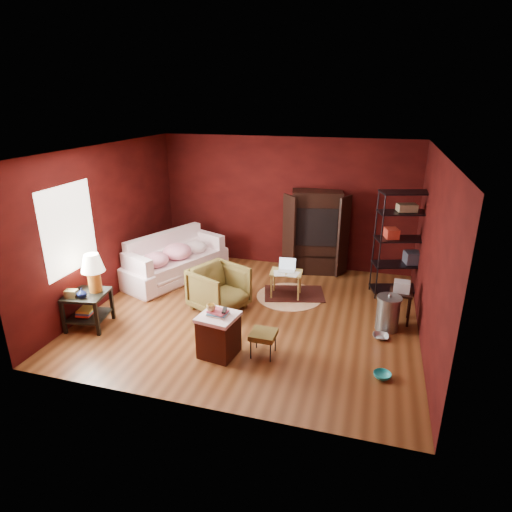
# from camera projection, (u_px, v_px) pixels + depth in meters

# --- Properties ---
(room) EXTENTS (5.54, 5.04, 2.84)m
(room) POSITION_uv_depth(u_px,v_px,m) (250.00, 237.00, 7.00)
(room) COLOR brown
(room) RESTS_ON ground
(sofa) EXTENTS (1.47, 2.36, 0.89)m
(sofa) POSITION_uv_depth(u_px,v_px,m) (176.00, 258.00, 8.78)
(sofa) COLOR white
(sofa) RESTS_ON ground
(armchair) EXTENTS (1.06, 1.09, 0.86)m
(armchair) POSITION_uv_depth(u_px,v_px,m) (219.00, 287.00, 7.51)
(armchair) COLOR black
(armchair) RESTS_ON ground
(pet_bowl_steel) EXTENTS (0.25, 0.07, 0.25)m
(pet_bowl_steel) POSITION_uv_depth(u_px,v_px,m) (381.00, 331.00, 6.67)
(pet_bowl_steel) COLOR #B2B5B9
(pet_bowl_steel) RESTS_ON ground
(pet_bowl_turquoise) EXTENTS (0.24, 0.10, 0.24)m
(pet_bowl_turquoise) POSITION_uv_depth(u_px,v_px,m) (383.00, 370.00, 5.72)
(pet_bowl_turquoise) COLOR #26AFB3
(pet_bowl_turquoise) RESTS_ON ground
(vase) EXTENTS (0.16, 0.17, 0.16)m
(vase) POSITION_uv_depth(u_px,v_px,m) (82.00, 293.00, 6.71)
(vase) COLOR #0D1643
(vase) RESTS_ON side_table
(mug) EXTENTS (0.15, 0.12, 0.13)m
(mug) POSITION_uv_depth(u_px,v_px,m) (211.00, 307.00, 6.03)
(mug) COLOR #E5C470
(mug) RESTS_ON hamper
(side_table) EXTENTS (0.71, 0.71, 1.23)m
(side_table) POSITION_uv_depth(u_px,v_px,m) (90.00, 284.00, 6.87)
(side_table) COLOR black
(side_table) RESTS_ON ground
(sofa_cushions) EXTENTS (1.56, 2.22, 0.87)m
(sofa_cushions) POSITION_uv_depth(u_px,v_px,m) (174.00, 259.00, 8.79)
(sofa_cushions) COLOR white
(sofa_cushions) RESTS_ON sofa
(hamper) EXTENTS (0.60, 0.60, 0.74)m
(hamper) POSITION_uv_depth(u_px,v_px,m) (219.00, 334.00, 6.19)
(hamper) COLOR #461B10
(hamper) RESTS_ON ground
(footstool) EXTENTS (0.37, 0.37, 0.37)m
(footstool) POSITION_uv_depth(u_px,v_px,m) (263.00, 335.00, 6.17)
(footstool) COLOR black
(footstool) RESTS_ON ground
(rug_round) EXTENTS (1.43, 1.43, 0.01)m
(rug_round) POSITION_uv_depth(u_px,v_px,m) (289.00, 296.00, 8.11)
(rug_round) COLOR #F0E8C8
(rug_round) RESTS_ON ground
(rug_oriental) EXTENTS (1.28, 1.01, 0.01)m
(rug_oriental) POSITION_uv_depth(u_px,v_px,m) (294.00, 294.00, 8.20)
(rug_oriental) COLOR #4B1914
(rug_oriental) RESTS_ON ground
(laptop_desk) EXTENTS (0.61, 0.50, 0.72)m
(laptop_desk) POSITION_uv_depth(u_px,v_px,m) (286.00, 274.00, 7.98)
(laptop_desk) COLOR #D4BB61
(laptop_desk) RESTS_ON ground
(tv_armoire) EXTENTS (1.36, 0.89, 1.76)m
(tv_armoire) POSITION_uv_depth(u_px,v_px,m) (316.00, 231.00, 8.98)
(tv_armoire) COLOR black
(tv_armoire) RESTS_ON ground
(wire_shelving) EXTENTS (1.06, 0.69, 2.00)m
(wire_shelving) POSITION_uv_depth(u_px,v_px,m) (404.00, 240.00, 7.85)
(wire_shelving) COLOR black
(wire_shelving) RESTS_ON ground
(small_stand) EXTENTS (0.38, 0.38, 0.73)m
(small_stand) POSITION_uv_depth(u_px,v_px,m) (401.00, 292.00, 7.05)
(small_stand) COLOR black
(small_stand) RESTS_ON ground
(trash_can) EXTENTS (0.47, 0.47, 0.62)m
(trash_can) POSITION_uv_depth(u_px,v_px,m) (388.00, 313.00, 6.88)
(trash_can) COLOR gray
(trash_can) RESTS_ON ground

